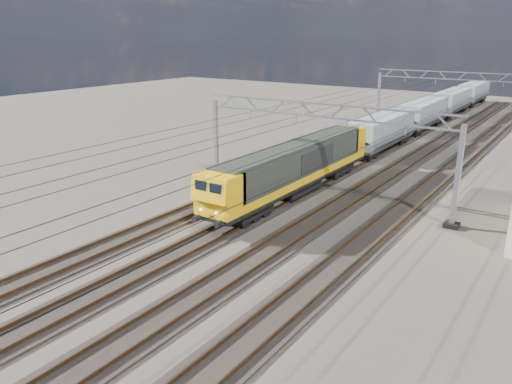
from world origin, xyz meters
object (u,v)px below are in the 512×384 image
Objects in this scene: hopper_wagon_lead at (382,130)px; hopper_wagon_fourth at (473,92)px; catenary_gantry_far at (450,97)px; hopper_wagon_third at (452,101)px; locomotive at (295,166)px; catenary_gantry_mid at (320,148)px; hopper_wagon_mid at (423,113)px.

hopper_wagon_fourth is (0.00, 42.60, 0.00)m from hopper_wagon_lead.
catenary_gantry_far is at bearing 83.74° from hopper_wagon_lead.
locomotive is at bearing -90.00° from hopper_wagon_third.
hopper_wagon_fourth is at bearing 90.00° from hopper_wagon_lead.
catenary_gantry_mid is 36.00m from catenary_gantry_far.
catenary_gantry_mid reaches higher than hopper_wagon_fourth.
locomotive is at bearing -90.00° from hopper_wagon_mid.
locomotive is 1.62× the size of hopper_wagon_third.
catenary_gantry_mid reaches higher than hopper_wagon_third.
hopper_wagon_third is 1.00× the size of hopper_wagon_fourth.
hopper_wagon_lead is (-0.00, 17.70, -0.09)m from locomotive.
hopper_wagon_mid is (-2.00, 31.95, -1.67)m from catenary_gantry_mid.
hopper_wagon_mid is (0.00, 14.20, 0.00)m from hopper_wagon_lead.
locomotive is 1.62× the size of hopper_wagon_lead.
locomotive is 1.62× the size of hopper_wagon_fourth.
locomotive reaches higher than hopper_wagon_fourth.
catenary_gantry_mid is at bearing -86.42° from hopper_wagon_mid.
hopper_wagon_lead is at bearing -90.00° from hopper_wagon_fourth.
catenary_gantry_far is 4.82m from hopper_wagon_mid.
hopper_wagon_lead and hopper_wagon_fourth have the same top height.
hopper_wagon_mid is at bearing 93.58° from catenary_gantry_mid.
hopper_wagon_third is at bearing -90.00° from hopper_wagon_fourth.
catenary_gantry_mid and catenary_gantry_far have the same top height.
catenary_gantry_far is (0.00, 36.00, 0.00)m from catenary_gantry_mid.
locomotive is 46.10m from hopper_wagon_third.
catenary_gantry_mid is at bearing -88.10° from hopper_wagon_fourth.
catenary_gantry_far reaches higher than hopper_wagon_lead.
catenary_gantry_far is 0.94× the size of locomotive.
locomotive is at bearing -93.18° from catenary_gantry_far.
hopper_wagon_lead is at bearing -90.00° from hopper_wagon_third.
catenary_gantry_mid is at bearing -1.59° from locomotive.
catenary_gantry_mid is 1.00× the size of catenary_gantry_far.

